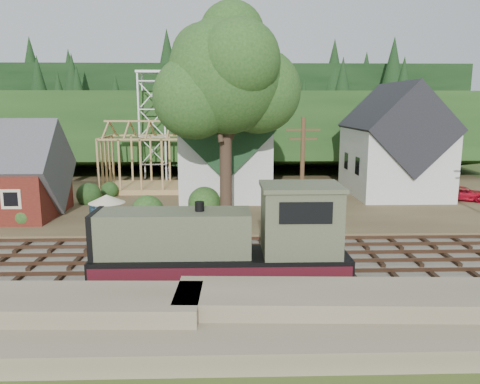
{
  "coord_description": "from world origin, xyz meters",
  "views": [
    {
      "loc": [
        2.03,
        -24.91,
        8.77
      ],
      "look_at": [
        2.96,
        6.0,
        3.0
      ],
      "focal_mm": 35.0,
      "sensor_mm": 36.0,
      "label": 1
    }
  ],
  "objects_px": {
    "car_blue": "(101,210)",
    "car_red": "(463,193)",
    "patio_set": "(107,201)",
    "locomotive": "(231,243)"
  },
  "relations": [
    {
      "from": "car_blue",
      "to": "car_red",
      "type": "relative_size",
      "value": 0.88
    },
    {
      "from": "patio_set",
      "to": "locomotive",
      "type": "bearing_deg",
      "value": -46.42
    },
    {
      "from": "locomotive",
      "to": "patio_set",
      "type": "relative_size",
      "value": 4.58
    },
    {
      "from": "locomotive",
      "to": "car_blue",
      "type": "relative_size",
      "value": 3.21
    },
    {
      "from": "locomotive",
      "to": "car_red",
      "type": "xyz_separation_m",
      "value": [
        21.22,
        18.9,
        -1.25
      ]
    },
    {
      "from": "car_blue",
      "to": "patio_set",
      "type": "relative_size",
      "value": 1.43
    },
    {
      "from": "car_red",
      "to": "patio_set",
      "type": "relative_size",
      "value": 1.62
    },
    {
      "from": "locomotive",
      "to": "car_red",
      "type": "relative_size",
      "value": 2.82
    },
    {
      "from": "locomotive",
      "to": "patio_set",
      "type": "bearing_deg",
      "value": 133.58
    },
    {
      "from": "car_red",
      "to": "car_blue",
      "type": "bearing_deg",
      "value": 125.69
    }
  ]
}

